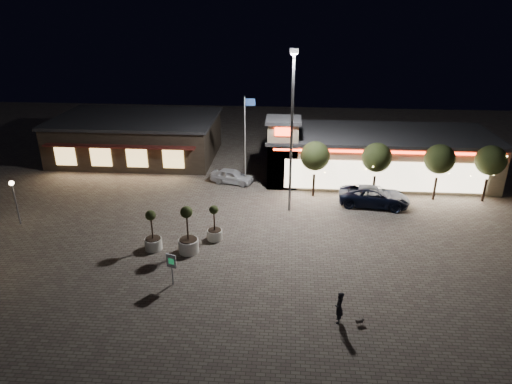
# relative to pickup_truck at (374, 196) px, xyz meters

# --- Properties ---
(ground) EXTENTS (90.00, 90.00, 0.00)m
(ground) POSITION_rel_pickup_truck_xyz_m (-8.82, -9.47, -0.78)
(ground) COLOR #6F665A
(ground) RESTS_ON ground
(retail_building) EXTENTS (20.40, 8.40, 6.10)m
(retail_building) POSITION_rel_pickup_truck_xyz_m (0.68, 6.34, 1.43)
(retail_building) COLOR tan
(retail_building) RESTS_ON ground
(restaurant_building) EXTENTS (16.40, 11.00, 4.30)m
(restaurant_building) POSITION_rel_pickup_truck_xyz_m (-22.82, 10.50, 1.38)
(restaurant_building) COLOR #382D23
(restaurant_building) RESTS_ON ground
(floodlight_pole) EXTENTS (0.60, 0.40, 12.38)m
(floodlight_pole) POSITION_rel_pickup_truck_xyz_m (-6.82, -1.47, 6.24)
(floodlight_pole) COLOR gray
(floodlight_pole) RESTS_ON ground
(flagpole) EXTENTS (0.95, 0.10, 8.00)m
(flagpole) POSITION_rel_pickup_truck_xyz_m (-10.72, 3.53, 3.96)
(flagpole) COLOR white
(flagpole) RESTS_ON ground
(lamp_post_west) EXTENTS (0.36, 0.36, 3.48)m
(lamp_post_west) POSITION_rel_pickup_truck_xyz_m (-26.82, -5.47, 1.67)
(lamp_post_west) COLOR gray
(lamp_post_west) RESTS_ON ground
(string_tree_a) EXTENTS (2.42, 2.42, 4.79)m
(string_tree_a) POSITION_rel_pickup_truck_xyz_m (-4.82, 1.53, 2.78)
(string_tree_a) COLOR #332319
(string_tree_a) RESTS_ON ground
(string_tree_b) EXTENTS (2.42, 2.42, 4.79)m
(string_tree_b) POSITION_rel_pickup_truck_xyz_m (0.18, 1.53, 2.78)
(string_tree_b) COLOR #332319
(string_tree_b) RESTS_ON ground
(string_tree_c) EXTENTS (2.42, 2.42, 4.79)m
(string_tree_c) POSITION_rel_pickup_truck_xyz_m (5.18, 1.53, 2.78)
(string_tree_c) COLOR #332319
(string_tree_c) RESTS_ON ground
(string_tree_d) EXTENTS (2.42, 2.42, 4.79)m
(string_tree_d) POSITION_rel_pickup_truck_xyz_m (9.18, 1.53, 2.78)
(string_tree_d) COLOR #332319
(string_tree_d) RESTS_ON ground
(pickup_truck) EXTENTS (5.89, 3.22, 1.57)m
(pickup_truck) POSITION_rel_pickup_truck_xyz_m (0.00, 0.00, 0.00)
(pickup_truck) COLOR black
(pickup_truck) RESTS_ON ground
(white_sedan) EXTENTS (4.15, 2.45, 1.33)m
(white_sedan) POSITION_rel_pickup_truck_xyz_m (-12.08, 3.87, -0.12)
(white_sedan) COLOR silver
(white_sedan) RESTS_ON ground
(pedestrian) EXTENTS (0.49, 0.69, 1.79)m
(pedestrian) POSITION_rel_pickup_truck_xyz_m (-4.13, -14.87, 0.11)
(pedestrian) COLOR black
(pedestrian) RESTS_ON ground
(dog) EXTENTS (0.45, 0.27, 0.24)m
(dog) POSITION_rel_pickup_truck_xyz_m (-3.00, -14.99, -0.54)
(dog) COLOR #59514C
(dog) RESTS_ON ground
(planter_left) EXTENTS (1.17, 1.17, 2.87)m
(planter_left) POSITION_rel_pickup_truck_xyz_m (-15.84, -8.29, 0.10)
(planter_left) COLOR white
(planter_left) RESTS_ON ground
(planter_mid) EXTENTS (1.35, 1.35, 3.32)m
(planter_mid) POSITION_rel_pickup_truck_xyz_m (-13.41, -8.45, 0.24)
(planter_mid) COLOR white
(planter_mid) RESTS_ON ground
(planter_right) EXTENTS (1.06, 1.06, 2.60)m
(planter_right) POSITION_rel_pickup_truck_xyz_m (-11.96, -6.64, 0.02)
(planter_right) COLOR white
(planter_right) RESTS_ON ground
(valet_sign) EXTENTS (0.64, 0.30, 2.02)m
(valet_sign) POSITION_rel_pickup_truck_xyz_m (-13.55, -12.22, 0.63)
(valet_sign) COLOR gray
(valet_sign) RESTS_ON ground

